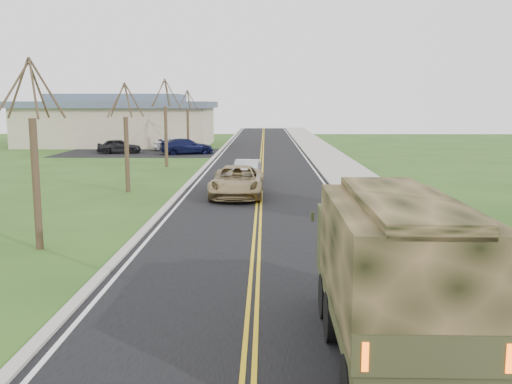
{
  "coord_description": "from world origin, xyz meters",
  "views": [
    {
      "loc": [
        0.28,
        -7.81,
        4.66
      ],
      "look_at": [
        -0.01,
        10.53,
        1.8
      ],
      "focal_mm": 40.0,
      "sensor_mm": 36.0,
      "label": 1
    }
  ],
  "objects": [
    {
      "name": "road",
      "position": [
        0.0,
        40.0,
        0.01
      ],
      "size": [
        8.0,
        120.0,
        0.01
      ],
      "primitive_type": "cube",
      "color": "black",
      "rests_on": "ground"
    },
    {
      "name": "curb_right",
      "position": [
        4.15,
        40.0,
        0.06
      ],
      "size": [
        0.3,
        120.0,
        0.12
      ],
      "primitive_type": "cube",
      "color": "#9E998E",
      "rests_on": "ground"
    },
    {
      "name": "sidewalk_right",
      "position": [
        5.9,
        40.0,
        0.05
      ],
      "size": [
        3.2,
        120.0,
        0.1
      ],
      "primitive_type": "cube",
      "color": "#9E998E",
      "rests_on": "ground"
    },
    {
      "name": "curb_left",
      "position": [
        -4.15,
        40.0,
        0.05
      ],
      "size": [
        0.3,
        120.0,
        0.1
      ],
      "primitive_type": "cube",
      "color": "#9E998E",
      "rests_on": "ground"
    },
    {
      "name": "bare_tree_a",
      "position": [
        -7.0,
        10.0,
        2.63
      ],
      "size": [
        1.93,
        2.26,
        6.08
      ],
      "color": "#38281C",
      "rests_on": "ground"
    },
    {
      "name": "bare_tree_b",
      "position": [
        -7.0,
        22.0,
        2.48
      ],
      "size": [
        1.83,
        2.14,
        5.73
      ],
      "color": "#38281C",
      "rests_on": "ground"
    },
    {
      "name": "bare_tree_c",
      "position": [
        -7.0,
        34.0,
        2.78
      ],
      "size": [
        2.04,
        2.39,
        6.42
      ],
      "color": "#38281C",
      "rests_on": "ground"
    },
    {
      "name": "bare_tree_d",
      "position": [
        -7.0,
        46.0,
        2.55
      ],
      "size": [
        1.88,
        2.2,
        5.91
      ],
      "color": "#38281C",
      "rests_on": "ground"
    },
    {
      "name": "commercial_building",
      "position": [
        -15.98,
        55.97,
        2.69
      ],
      "size": [
        25.5,
        21.5,
        5.65
      ],
      "color": "tan",
      "rests_on": "ground"
    },
    {
      "name": "military_truck",
      "position": [
        2.56,
        2.21,
        1.8
      ],
      "size": [
        2.28,
        6.33,
        3.14
      ],
      "rotation": [
        0.0,
        0.0,
        -0.01
      ],
      "color": "black",
      "rests_on": "ground"
    },
    {
      "name": "suv_champagne",
      "position": [
        -1.13,
        20.52,
        0.77
      ],
      "size": [
        2.6,
        5.57,
        1.54
      ],
      "primitive_type": "imported",
      "rotation": [
        0.0,
        0.0,
        -0.01
      ],
      "color": "#998156",
      "rests_on": "ground"
    },
    {
      "name": "sedan_silver",
      "position": [
        -0.8,
        25.78,
        0.66
      ],
      "size": [
        1.66,
        4.12,
        1.33
      ],
      "primitive_type": "imported",
      "rotation": [
        0.0,
        0.0,
        -0.06
      ],
      "color": "silver",
      "rests_on": "ground"
    },
    {
      "name": "lot_car_dark",
      "position": [
        -13.37,
        45.22,
        0.68
      ],
      "size": [
        4.23,
        2.27,
        1.37
      ],
      "primitive_type": "imported",
      "rotation": [
        0.0,
        0.0,
        1.74
      ],
      "color": "black",
      "rests_on": "ground"
    },
    {
      "name": "lot_car_silver",
      "position": [
        -8.81,
        48.61,
        0.64
      ],
      "size": [
        4.07,
        2.83,
        1.27
      ],
      "primitive_type": "imported",
      "rotation": [
        0.0,
        0.0,
        2.0
      ],
      "color": "silver",
      "rests_on": "ground"
    },
    {
      "name": "lot_car_navy",
      "position": [
        -6.97,
        44.7,
        0.72
      ],
      "size": [
        5.36,
        3.56,
        1.44
      ],
      "primitive_type": "imported",
      "rotation": [
        0.0,
        0.0,
        1.91
      ],
      "color": "black",
      "rests_on": "ground"
    }
  ]
}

